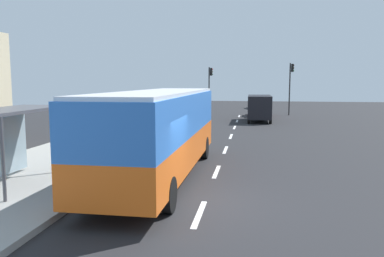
% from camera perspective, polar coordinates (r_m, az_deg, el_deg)
% --- Properties ---
extents(ground_plane, '(56.00, 92.00, 0.04)m').
position_cam_1_polar(ground_plane, '(25.34, 5.14, -1.22)').
color(ground_plane, '#262628').
extents(sidewalk_platform, '(6.20, 30.00, 0.18)m').
position_cam_1_polar(sidewalk_platform, '(15.69, -22.26, -6.37)').
color(sidewalk_platform, '#999993').
rests_on(sidewalk_platform, ground).
extents(lane_stripe_seg_1, '(0.16, 2.20, 0.01)m').
position_cam_1_polar(lane_stripe_seg_1, '(10.73, 1.07, -12.41)').
color(lane_stripe_seg_1, silver).
rests_on(lane_stripe_seg_1, ground).
extents(lane_stripe_seg_2, '(0.16, 2.20, 0.01)m').
position_cam_1_polar(lane_stripe_seg_2, '(15.51, 3.61, -6.33)').
color(lane_stripe_seg_2, silver).
rests_on(lane_stripe_seg_2, ground).
extents(lane_stripe_seg_3, '(0.16, 2.20, 0.01)m').
position_cam_1_polar(lane_stripe_seg_3, '(20.39, 4.91, -3.13)').
color(lane_stripe_seg_3, silver).
rests_on(lane_stripe_seg_3, ground).
extents(lane_stripe_seg_4, '(0.16, 2.20, 0.01)m').
position_cam_1_polar(lane_stripe_seg_4, '(25.32, 5.71, -1.17)').
color(lane_stripe_seg_4, silver).
rests_on(lane_stripe_seg_4, ground).
extents(lane_stripe_seg_5, '(0.16, 2.20, 0.01)m').
position_cam_1_polar(lane_stripe_seg_5, '(30.28, 6.24, 0.15)').
color(lane_stripe_seg_5, silver).
rests_on(lane_stripe_seg_5, ground).
extents(lane_stripe_seg_6, '(0.16, 2.20, 0.01)m').
position_cam_1_polar(lane_stripe_seg_6, '(35.24, 6.63, 1.10)').
color(lane_stripe_seg_6, silver).
rests_on(lane_stripe_seg_6, ground).
extents(lane_stripe_seg_7, '(0.16, 2.20, 0.01)m').
position_cam_1_polar(lane_stripe_seg_7, '(40.22, 6.92, 1.81)').
color(lane_stripe_seg_7, silver).
rests_on(lane_stripe_seg_7, ground).
extents(bus, '(2.59, 11.02, 3.21)m').
position_cam_1_polar(bus, '(14.27, -4.68, -0.01)').
color(bus, orange).
rests_on(bus, ground).
extents(white_van, '(2.04, 5.20, 2.30)m').
position_cam_1_polar(white_van, '(35.26, 9.84, 3.22)').
color(white_van, black).
rests_on(white_van, ground).
extents(sedan_near, '(1.93, 4.44, 1.52)m').
position_cam_1_polar(sedan_near, '(52.23, 9.66, 3.79)').
color(sedan_near, '#B7B7BC').
rests_on(sedan_near, ground).
extents(sedan_far, '(1.90, 4.43, 1.52)m').
position_cam_1_polar(sedan_far, '(40.84, 9.85, 2.94)').
color(sedan_far, '#A51919').
rests_on(sedan_far, ground).
extents(recycling_bin_orange, '(0.52, 0.52, 0.95)m').
position_cam_1_polar(recycling_bin_orange, '(15.05, -14.09, -4.41)').
color(recycling_bin_orange, orange).
rests_on(recycling_bin_orange, sidewalk_platform).
extents(recycling_bin_green, '(0.52, 0.52, 0.95)m').
position_cam_1_polar(recycling_bin_green, '(15.68, -13.10, -3.93)').
color(recycling_bin_green, green).
rests_on(recycling_bin_green, sidewalk_platform).
extents(traffic_light_near_side, '(0.49, 0.28, 5.44)m').
position_cam_1_polar(traffic_light_near_side, '(42.33, 14.26, 6.76)').
color(traffic_light_near_side, '#2D2D2D').
rests_on(traffic_light_near_side, ground).
extents(traffic_light_far_side, '(0.49, 0.28, 5.09)m').
position_cam_1_polar(traffic_light_far_side, '(43.21, 2.65, 6.69)').
color(traffic_light_far_side, '#2D2D2D').
rests_on(traffic_light_far_side, ground).
extents(bus_shelter, '(1.80, 4.00, 2.50)m').
position_cam_1_polar(bus_shelter, '(14.21, -25.59, 0.34)').
color(bus_shelter, '#4C4C51').
rests_on(bus_shelter, sidewalk_platform).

